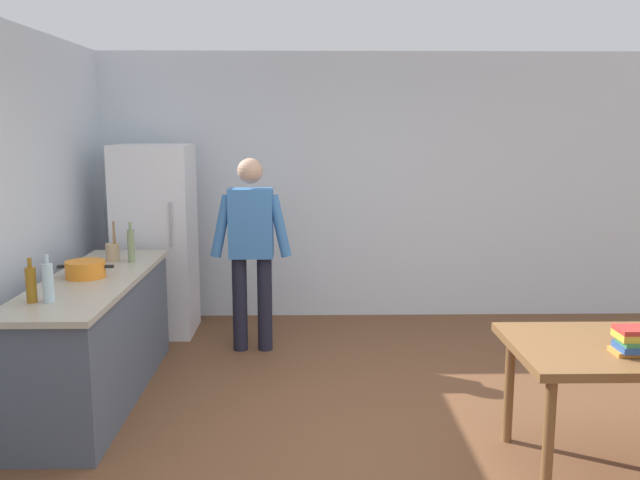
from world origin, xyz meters
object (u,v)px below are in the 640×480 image
(person, at_px, (251,242))
(bottle_oil_amber, at_px, (31,284))
(bottle_vinegar_tall, at_px, (131,245))
(utensil_jar, at_px, (113,251))
(dining_table, at_px, (635,357))
(cooking_pot, at_px, (86,269))
(bottle_water_clear, at_px, (48,282))
(refrigerator, at_px, (156,240))
(book_stack, at_px, (638,341))

(person, height_order, bottle_oil_amber, person)
(bottle_vinegar_tall, bearing_deg, utensil_jar, 162.52)
(dining_table, distance_m, cooking_pot, 3.64)
(dining_table, height_order, bottle_water_clear, bottle_water_clear)
(bottle_vinegar_tall, bearing_deg, bottle_oil_amber, -103.51)
(person, relative_size, dining_table, 1.21)
(refrigerator, distance_m, dining_table, 4.27)
(person, bearing_deg, dining_table, -42.41)
(cooking_pot, xyz_separation_m, utensil_jar, (0.03, 0.60, 0.02))
(dining_table, xyz_separation_m, bottle_oil_amber, (-3.56, 0.43, 0.34))
(bottle_vinegar_tall, relative_size, bottle_water_clear, 1.07)
(person, relative_size, cooking_pot, 4.25)
(dining_table, bearing_deg, cooking_pot, 162.11)
(refrigerator, bearing_deg, person, -30.23)
(refrigerator, bearing_deg, bottle_vinegar_tall, -87.94)
(bottle_vinegar_tall, distance_m, book_stack, 3.68)
(bottle_vinegar_tall, relative_size, book_stack, 1.23)
(person, bearing_deg, utensil_jar, -157.89)
(utensil_jar, height_order, bottle_oil_amber, utensil_jar)
(refrigerator, bearing_deg, bottle_water_clear, -93.90)
(person, relative_size, bottle_water_clear, 5.67)
(refrigerator, xyz_separation_m, book_stack, (3.23, -2.86, -0.07))
(utensil_jar, bearing_deg, bottle_vinegar_tall, -17.48)
(person, height_order, bottle_vinegar_tall, person)
(bottle_water_clear, bearing_deg, cooking_pot, 89.58)
(cooking_pot, bearing_deg, refrigerator, 84.60)
(person, xyz_separation_m, book_stack, (2.28, -2.31, -0.15))
(person, distance_m, cooking_pot, 1.51)
(bottle_water_clear, bearing_deg, utensil_jar, 88.63)
(cooking_pot, height_order, utensil_jar, utensil_jar)
(refrigerator, relative_size, person, 1.06)
(refrigerator, height_order, dining_table, refrigerator)
(refrigerator, distance_m, book_stack, 4.31)
(person, xyz_separation_m, utensil_jar, (-1.07, -0.44, 0.00))
(utensil_jar, bearing_deg, bottle_oil_amber, -95.97)
(dining_table, relative_size, bottle_water_clear, 4.67)
(bottle_vinegar_tall, bearing_deg, dining_table, -26.95)
(utensil_jar, distance_m, bottle_vinegar_tall, 0.18)
(dining_table, xyz_separation_m, bottle_water_clear, (-3.45, 0.43, 0.35))
(utensil_jar, xyz_separation_m, bottle_vinegar_tall, (0.16, -0.05, 0.06))
(utensil_jar, distance_m, bottle_oil_amber, 1.29)
(refrigerator, height_order, book_stack, refrigerator)
(cooking_pot, distance_m, bottle_oil_amber, 0.70)
(refrigerator, distance_m, bottle_vinegar_tall, 1.05)
(refrigerator, relative_size, bottle_water_clear, 6.00)
(utensil_jar, xyz_separation_m, bottle_oil_amber, (-0.13, -1.28, 0.04))
(bottle_vinegar_tall, xyz_separation_m, bottle_water_clear, (-0.19, -1.23, -0.01))
(cooking_pot, xyz_separation_m, bottle_oil_amber, (-0.11, -0.69, 0.06))
(person, bearing_deg, refrigerator, 149.77)
(person, distance_m, bottle_oil_amber, 2.10)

